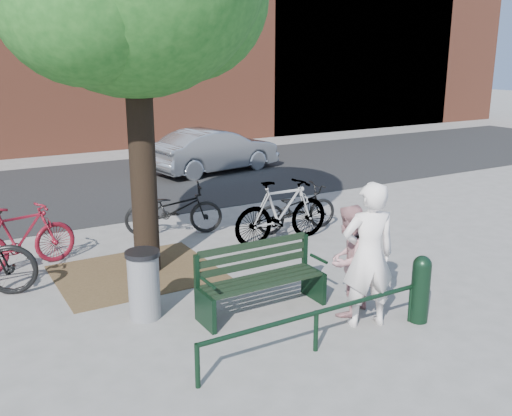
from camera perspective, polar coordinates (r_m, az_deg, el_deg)
ground at (r=7.76m, az=0.63°, el=-10.33°), size 90.00×90.00×0.00m
dirt_pit at (r=9.23m, az=-11.90°, el=-6.34°), size 2.40×2.00×0.02m
road at (r=15.31m, az=-16.00°, el=1.99°), size 40.00×7.00×0.01m
park_bench at (r=7.63m, az=0.34°, el=-6.86°), size 1.74×0.54×0.97m
guard_railing at (r=6.69m, az=6.05°, el=-10.97°), size 3.06×0.06×0.51m
person_left at (r=7.21m, az=11.18°, el=-4.65°), size 0.79×0.64×1.86m
person_right at (r=7.55m, az=9.18°, el=-5.19°), size 0.89×0.81×1.48m
bollard at (r=7.62m, az=16.14°, el=-7.56°), size 0.24×0.24×0.89m
litter_bin at (r=7.56m, az=-11.15°, el=-7.50°), size 0.45×0.45×0.92m
bicycle_b at (r=9.75m, az=-22.46°, el=-2.79°), size 1.83×0.84×1.06m
bicycle_c at (r=10.92m, az=-8.23°, el=-0.16°), size 1.95×1.21×0.97m
bicycle_d at (r=10.34m, az=2.60°, el=-0.32°), size 1.94×0.56×1.17m
bicycle_e at (r=11.06m, az=4.08°, el=-0.02°), size 1.76×0.73×0.90m
parked_car at (r=16.63m, az=-4.14°, el=5.76°), size 4.04×2.00×1.27m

